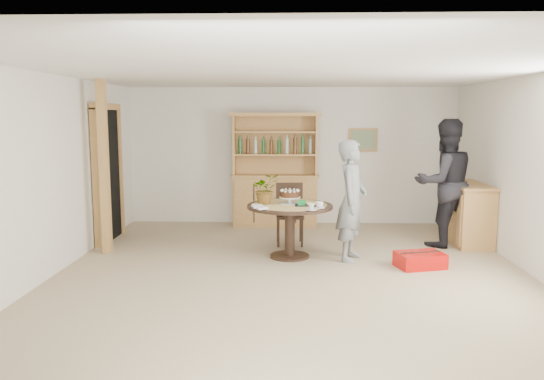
{
  "coord_description": "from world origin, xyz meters",
  "views": [
    {
      "loc": [
        -0.05,
        -6.27,
        1.99
      ],
      "look_at": [
        -0.27,
        0.4,
        1.05
      ],
      "focal_mm": 35.0,
      "sensor_mm": 36.0,
      "label": 1
    }
  ],
  "objects_px": {
    "hutch": "(275,188)",
    "dining_table": "(290,215)",
    "adult_person": "(445,183)",
    "teen_boy": "(352,200)",
    "sideboard": "(467,213)",
    "red_suitcase": "(420,260)",
    "dining_chair": "(290,210)"
  },
  "relations": [
    {
      "from": "hutch",
      "to": "dining_table",
      "type": "bearing_deg",
      "value": -83.16
    },
    {
      "from": "adult_person",
      "to": "teen_boy",
      "type": "bearing_deg",
      "value": 15.88
    },
    {
      "from": "hutch",
      "to": "dining_table",
      "type": "distance_m",
      "value": 2.22
    },
    {
      "from": "sideboard",
      "to": "adult_person",
      "type": "distance_m",
      "value": 0.69
    },
    {
      "from": "adult_person",
      "to": "dining_table",
      "type": "bearing_deg",
      "value": 4.02
    },
    {
      "from": "teen_boy",
      "to": "dining_table",
      "type": "bearing_deg",
      "value": 101.98
    },
    {
      "from": "hutch",
      "to": "red_suitcase",
      "type": "height_order",
      "value": "hutch"
    },
    {
      "from": "hutch",
      "to": "dining_chair",
      "type": "relative_size",
      "value": 2.16
    },
    {
      "from": "sideboard",
      "to": "dining_chair",
      "type": "distance_m",
      "value": 2.78
    },
    {
      "from": "hutch",
      "to": "sideboard",
      "type": "height_order",
      "value": "hutch"
    },
    {
      "from": "red_suitcase",
      "to": "dining_table",
      "type": "bearing_deg",
      "value": 150.05
    },
    {
      "from": "dining_chair",
      "to": "hutch",
      "type": "bearing_deg",
      "value": 98.29
    },
    {
      "from": "dining_table",
      "to": "red_suitcase",
      "type": "xyz_separation_m",
      "value": [
        1.72,
        -0.46,
        -0.5
      ]
    },
    {
      "from": "dining_chair",
      "to": "adult_person",
      "type": "distance_m",
      "value": 2.39
    },
    {
      "from": "adult_person",
      "to": "red_suitcase",
      "type": "distance_m",
      "value": 1.62
    },
    {
      "from": "dining_table",
      "to": "red_suitcase",
      "type": "bearing_deg",
      "value": -15.08
    },
    {
      "from": "hutch",
      "to": "teen_boy",
      "type": "bearing_deg",
      "value": -64.16
    },
    {
      "from": "hutch",
      "to": "sideboard",
      "type": "xyz_separation_m",
      "value": [
        3.04,
        -1.24,
        -0.22
      ]
    },
    {
      "from": "red_suitcase",
      "to": "hutch",
      "type": "bearing_deg",
      "value": 111.8
    },
    {
      "from": "sideboard",
      "to": "red_suitcase",
      "type": "height_order",
      "value": "sideboard"
    },
    {
      "from": "dining_table",
      "to": "adult_person",
      "type": "height_order",
      "value": "adult_person"
    },
    {
      "from": "hutch",
      "to": "red_suitcase",
      "type": "bearing_deg",
      "value": -53.33
    },
    {
      "from": "sideboard",
      "to": "teen_boy",
      "type": "distance_m",
      "value": 2.23
    },
    {
      "from": "red_suitcase",
      "to": "dining_chair",
      "type": "bearing_deg",
      "value": 128.25
    },
    {
      "from": "teen_boy",
      "to": "red_suitcase",
      "type": "distance_m",
      "value": 1.19
    },
    {
      "from": "dining_chair",
      "to": "sideboard",
      "type": "bearing_deg",
      "value": 0.2
    },
    {
      "from": "teen_boy",
      "to": "adult_person",
      "type": "distance_m",
      "value": 1.73
    },
    {
      "from": "hutch",
      "to": "adult_person",
      "type": "height_order",
      "value": "hutch"
    },
    {
      "from": "sideboard",
      "to": "red_suitcase",
      "type": "relative_size",
      "value": 1.85
    },
    {
      "from": "hutch",
      "to": "adult_person",
      "type": "xyz_separation_m",
      "value": [
        2.61,
        -1.45,
        0.28
      ]
    },
    {
      "from": "teen_boy",
      "to": "sideboard",
      "type": "bearing_deg",
      "value": -42.51
    },
    {
      "from": "dining_table",
      "to": "adult_person",
      "type": "distance_m",
      "value": 2.49
    }
  ]
}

